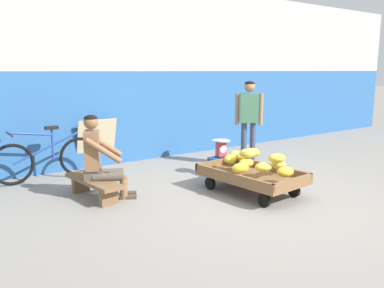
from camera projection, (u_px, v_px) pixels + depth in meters
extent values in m
plane|color=gray|center=(268.00, 204.00, 5.13)|extent=(80.00, 80.00, 0.00)
cube|color=#2D609E|center=(142.00, 115.00, 7.69)|extent=(16.00, 0.30, 1.70)
cube|color=#B7B2A8|center=(140.00, 27.00, 7.39)|extent=(16.00, 0.30, 1.64)
cube|color=brown|center=(251.00, 177.00, 5.57)|extent=(0.96, 1.50, 0.05)
cube|color=brown|center=(231.00, 177.00, 5.30)|extent=(0.16, 1.44, 0.10)
cube|color=brown|center=(269.00, 167.00, 5.81)|extent=(0.16, 1.44, 0.10)
cube|color=brown|center=(217.00, 163.00, 6.08)|extent=(0.84, 0.11, 0.10)
cube|color=brown|center=(293.00, 182.00, 5.03)|extent=(0.84, 0.11, 0.10)
cylinder|color=black|center=(210.00, 183.00, 5.77)|extent=(0.06, 0.18, 0.18)
cylinder|color=black|center=(240.00, 176.00, 6.17)|extent=(0.06, 0.18, 0.18)
cylinder|color=black|center=(264.00, 200.00, 5.02)|extent=(0.06, 0.18, 0.18)
cylinder|color=black|center=(294.00, 191.00, 5.42)|extent=(0.06, 0.18, 0.18)
ellipsoid|color=yellow|center=(246.00, 163.00, 5.59)|extent=(0.25, 0.20, 0.13)
ellipsoid|color=yellow|center=(230.00, 159.00, 5.82)|extent=(0.30, 0.29, 0.13)
ellipsoid|color=yellow|center=(263.00, 167.00, 5.35)|extent=(0.28, 0.24, 0.13)
ellipsoid|color=gold|center=(285.00, 172.00, 5.09)|extent=(0.26, 0.21, 0.13)
ellipsoid|color=gold|center=(244.00, 156.00, 6.02)|extent=(0.26, 0.21, 0.13)
ellipsoid|color=gold|center=(240.00, 168.00, 5.29)|extent=(0.27, 0.23, 0.13)
ellipsoid|color=yellow|center=(279.00, 164.00, 5.52)|extent=(0.27, 0.22, 0.13)
ellipsoid|color=yellow|center=(235.00, 155.00, 6.13)|extent=(0.30, 0.28, 0.13)
ellipsoid|color=gold|center=(252.00, 153.00, 5.67)|extent=(0.26, 0.20, 0.13)
ellipsoid|color=gold|center=(277.00, 158.00, 5.34)|extent=(0.30, 0.27, 0.13)
ellipsoid|color=gold|center=(247.00, 153.00, 5.64)|extent=(0.29, 0.26, 0.13)
ellipsoid|color=yellow|center=(249.00, 153.00, 5.61)|extent=(0.30, 0.29, 0.13)
cube|color=brown|center=(94.00, 181.00, 5.34)|extent=(0.43, 1.13, 0.05)
cube|color=brown|center=(81.00, 184.00, 5.64)|extent=(0.25, 0.11, 0.22)
cube|color=brown|center=(109.00, 197.00, 5.08)|extent=(0.25, 0.11, 0.22)
cylinder|color=brown|center=(124.00, 185.00, 5.50)|extent=(0.10, 0.10, 0.27)
cube|color=#4C3D2D|center=(128.00, 193.00, 5.53)|extent=(0.24, 0.18, 0.04)
cylinder|color=brown|center=(109.00, 173.00, 5.44)|extent=(0.42, 0.30, 0.13)
cylinder|color=brown|center=(124.00, 189.00, 5.33)|extent=(0.10, 0.10, 0.27)
cube|color=#4C3D2D|center=(128.00, 197.00, 5.36)|extent=(0.24, 0.18, 0.04)
cylinder|color=brown|center=(108.00, 177.00, 5.27)|extent=(0.42, 0.30, 0.13)
cube|color=brown|center=(93.00, 174.00, 5.32)|extent=(0.32, 0.35, 0.14)
cube|color=brown|center=(92.00, 150.00, 5.26)|extent=(0.31, 0.37, 0.52)
cylinder|color=brown|center=(105.00, 145.00, 5.47)|extent=(0.45, 0.28, 0.36)
cylinder|color=brown|center=(103.00, 151.00, 5.08)|extent=(0.45, 0.28, 0.36)
sphere|color=brown|center=(91.00, 122.00, 5.19)|extent=(0.19, 0.19, 0.19)
ellipsoid|color=black|center=(91.00, 118.00, 5.18)|extent=(0.17, 0.17, 0.09)
cube|color=#234CA8|center=(221.00, 166.00, 6.54)|extent=(0.36, 0.28, 0.30)
cylinder|color=#28282D|center=(221.00, 157.00, 6.51)|extent=(0.20, 0.20, 0.03)
cube|color=#C6384C|center=(221.00, 149.00, 6.48)|extent=(0.16, 0.10, 0.24)
cylinder|color=white|center=(223.00, 149.00, 6.44)|extent=(0.13, 0.01, 0.13)
cylinder|color=#B2B5BA|center=(221.00, 140.00, 6.46)|extent=(0.30, 0.30, 0.01)
torus|color=black|center=(12.00, 165.00, 5.93)|extent=(0.64, 0.07, 0.64)
torus|color=black|center=(79.00, 156.00, 6.50)|extent=(0.64, 0.07, 0.64)
cylinder|color=#234299|center=(46.00, 148.00, 6.18)|extent=(1.03, 0.06, 0.43)
cylinder|color=#234299|center=(53.00, 145.00, 6.22)|extent=(0.04, 0.04, 0.48)
cylinder|color=#234299|center=(31.00, 134.00, 6.02)|extent=(0.62, 0.05, 0.12)
cube|color=black|center=(51.00, 128.00, 6.18)|extent=(0.20, 0.10, 0.05)
cylinder|color=black|center=(10.00, 134.00, 5.85)|extent=(0.04, 0.48, 0.03)
cube|color=#C6B289|center=(96.00, 143.00, 7.04)|extent=(0.70, 0.26, 0.87)
cylinder|color=#38425B|center=(253.00, 145.00, 7.11)|extent=(0.10, 0.10, 0.80)
cylinder|color=#38425B|center=(244.00, 144.00, 7.12)|extent=(0.10, 0.10, 0.80)
cube|color=#427A56|center=(249.00, 108.00, 6.99)|extent=(0.37, 0.36, 0.52)
cylinder|color=#9E704C|center=(261.00, 109.00, 6.98)|extent=(0.07, 0.07, 0.56)
cylinder|color=#9E704C|center=(237.00, 109.00, 7.01)|extent=(0.07, 0.07, 0.56)
sphere|color=#9E704C|center=(250.00, 87.00, 6.92)|extent=(0.19, 0.19, 0.19)
ellipsoid|color=black|center=(250.00, 83.00, 6.91)|extent=(0.17, 0.17, 0.09)
cube|color=#D13D4C|center=(249.00, 173.00, 6.22)|extent=(0.18, 0.12, 0.24)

